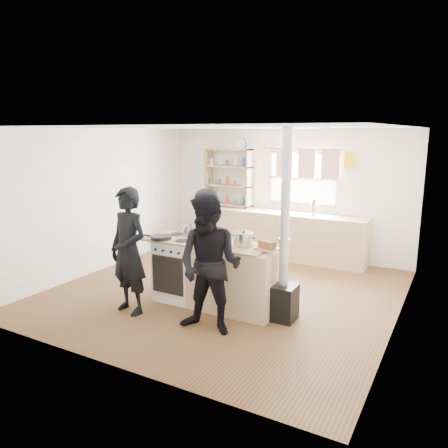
{
  "coord_description": "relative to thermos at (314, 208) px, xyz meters",
  "views": [
    {
      "loc": [
        3.1,
        -5.63,
        2.44
      ],
      "look_at": [
        0.04,
        -0.1,
        1.1
      ],
      "focal_mm": 35.0,
      "sensor_mm": 36.0,
      "label": 1
    }
  ],
  "objects": [
    {
      "name": "flue_heater",
      "position": [
        0.48,
        -2.74,
        -0.39
      ],
      "size": [
        0.35,
        0.35,
        2.5
      ],
      "color": "black",
      "rests_on": "ground"
    },
    {
      "name": "ground",
      "position": [
        -0.68,
        -2.22,
        -1.05
      ],
      "size": [
        5.0,
        5.0,
        0.01
      ],
      "primitive_type": "cube",
      "color": "brown",
      "rests_on": "ground"
    },
    {
      "name": "person_near_right",
      "position": [
        -0.17,
        -3.51,
        -0.19
      ],
      "size": [
        0.88,
        0.71,
        1.72
      ],
      "primitive_type": "imported",
      "rotation": [
        0.0,
        0.0,
        0.07
      ],
      "color": "black",
      "rests_on": "ground"
    },
    {
      "name": "shelving_unit",
      "position": [
        -1.88,
        0.12,
        0.47
      ],
      "size": [
        1.0,
        0.28,
        1.2
      ],
      "color": "tan",
      "rests_on": "back_counter"
    },
    {
      "name": "person_far",
      "position": [
        -1.16,
        -1.93,
        -0.27
      ],
      "size": [
        1.15,
        0.94,
        1.55
      ],
      "primitive_type": "imported",
      "rotation": [
        0.0,
        0.0,
        2.71
      ],
      "color": "black",
      "rests_on": "ground"
    },
    {
      "name": "skillet_greens",
      "position": [
        -1.31,
        -2.97,
        -0.09
      ],
      "size": [
        0.3,
        0.3,
        0.05
      ],
      "color": "black",
      "rests_on": "cooking_island"
    },
    {
      "name": "stockpot_counter",
      "position": [
        -0.11,
        -2.73,
        -0.02
      ],
      "size": [
        0.28,
        0.28,
        0.21
      ],
      "color": "#BBBBBE",
      "rests_on": "cooking_island"
    },
    {
      "name": "back_counter",
      "position": [
        -0.68,
        0.0,
        -0.59
      ],
      "size": [
        3.4,
        0.55,
        0.9
      ],
      "primitive_type": "cube",
      "color": "tan",
      "rests_on": "ground"
    },
    {
      "name": "roast_tray",
      "position": [
        -0.52,
        -2.76,
        -0.07
      ],
      "size": [
        0.43,
        0.36,
        0.08
      ],
      "color": "silver",
      "rests_on": "cooking_island"
    },
    {
      "name": "stockpot_stove",
      "position": [
        -1.03,
        -2.62,
        -0.03
      ],
      "size": [
        0.24,
        0.24,
        0.19
      ],
      "color": "#B5B5B7",
      "rests_on": "cooking_island"
    },
    {
      "name": "person_near_left",
      "position": [
        -1.45,
        -3.51,
        -0.18
      ],
      "size": [
        0.69,
        0.52,
        1.73
      ],
      "primitive_type": "imported",
      "rotation": [
        0.0,
        0.0,
        -0.18
      ],
      "color": "black",
      "rests_on": "ground"
    },
    {
      "name": "bread_board",
      "position": [
        0.25,
        -2.77,
        -0.06
      ],
      "size": [
        0.33,
        0.28,
        0.12
      ],
      "color": "tan",
      "rests_on": "cooking_island"
    },
    {
      "name": "thermos",
      "position": [
        0.0,
        0.0,
        0.0
      ],
      "size": [
        0.1,
        0.1,
        0.29
      ],
      "primitive_type": "cylinder",
      "color": "silver",
      "rests_on": "back_counter"
    },
    {
      "name": "cooking_island",
      "position": [
        -0.54,
        -2.77,
        -0.58
      ],
      "size": [
        1.97,
        0.64,
        0.93
      ],
      "color": "white",
      "rests_on": "ground"
    }
  ]
}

